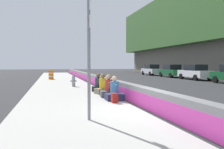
{
  "coord_description": "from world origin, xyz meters",
  "views": [
    {
      "loc": [
        -7.79,
        3.52,
        1.74
      ],
      "look_at": [
        4.18,
        0.49,
        1.22
      ],
      "focal_mm": 38.8,
      "sensor_mm": 36.0,
      "label": 1
    }
  ],
  "objects_px": {
    "seated_person_foreground": "(115,93)",
    "seated_person_far": "(98,86)",
    "fire_hydrant": "(74,80)",
    "backpack": "(115,98)",
    "seated_person_middle": "(109,90)",
    "parked_car_far": "(152,70)",
    "route_sign_post": "(89,48)",
    "parked_car_midline": "(171,71)",
    "construction_barrel": "(51,75)",
    "parked_car_fourth": "(195,72)",
    "seated_person_rear": "(103,88)"
  },
  "relations": [
    {
      "from": "seated_person_far",
      "to": "parked_car_midline",
      "type": "relative_size",
      "value": 0.23
    },
    {
      "from": "fire_hydrant",
      "to": "seated_person_middle",
      "type": "bearing_deg",
      "value": -169.22
    },
    {
      "from": "seated_person_middle",
      "to": "parked_car_far",
      "type": "relative_size",
      "value": 0.24
    },
    {
      "from": "parked_car_far",
      "to": "seated_person_foreground",
      "type": "bearing_deg",
      "value": 153.27
    },
    {
      "from": "seated_person_foreground",
      "to": "seated_person_middle",
      "type": "bearing_deg",
      "value": 0.26
    },
    {
      "from": "seated_person_foreground",
      "to": "parked_car_midline",
      "type": "distance_m",
      "value": 23.14
    },
    {
      "from": "parked_car_fourth",
      "to": "parked_car_far",
      "type": "bearing_deg",
      "value": 0.65
    },
    {
      "from": "route_sign_post",
      "to": "seated_person_rear",
      "type": "xyz_separation_m",
      "value": [
        5.94,
        -1.66,
        -1.73
      ]
    },
    {
      "from": "fire_hydrant",
      "to": "parked_car_fourth",
      "type": "xyz_separation_m",
      "value": [
        6.51,
        -14.14,
        0.27
      ]
    },
    {
      "from": "seated_person_foreground",
      "to": "parked_car_fourth",
      "type": "distance_m",
      "value": 18.87
    },
    {
      "from": "seated_person_middle",
      "to": "parked_car_fourth",
      "type": "height_order",
      "value": "parked_car_fourth"
    },
    {
      "from": "seated_person_foreground",
      "to": "construction_barrel",
      "type": "xyz_separation_m",
      "value": [
        16.16,
        2.73,
        0.14
      ]
    },
    {
      "from": "seated_person_foreground",
      "to": "parked_car_midline",
      "type": "xyz_separation_m",
      "value": [
        19.16,
        -12.98,
        0.39
      ]
    },
    {
      "from": "backpack",
      "to": "parked_car_fourth",
      "type": "distance_m",
      "value": 19.48
    },
    {
      "from": "seated_person_far",
      "to": "parked_car_fourth",
      "type": "relative_size",
      "value": 0.23
    },
    {
      "from": "backpack",
      "to": "fire_hydrant",
      "type": "bearing_deg",
      "value": 7.12
    },
    {
      "from": "construction_barrel",
      "to": "backpack",
      "type": "bearing_deg",
      "value": -171.39
    },
    {
      "from": "fire_hydrant",
      "to": "backpack",
      "type": "xyz_separation_m",
      "value": [
        -7.85,
        -0.98,
        -0.25
      ]
    },
    {
      "from": "seated_person_rear",
      "to": "seated_person_middle",
      "type": "bearing_deg",
      "value": -179.52
    },
    {
      "from": "seated_person_middle",
      "to": "seated_person_far",
      "type": "distance_m",
      "value": 2.71
    },
    {
      "from": "route_sign_post",
      "to": "fire_hydrant",
      "type": "xyz_separation_m",
      "value": [
        10.67,
        -0.52,
        -1.62
      ]
    },
    {
      "from": "parked_car_fourth",
      "to": "route_sign_post",
      "type": "bearing_deg",
      "value": 139.53
    },
    {
      "from": "backpack",
      "to": "construction_barrel",
      "type": "xyz_separation_m",
      "value": [
        16.83,
        2.55,
        0.28
      ]
    },
    {
      "from": "seated_person_foreground",
      "to": "parked_car_far",
      "type": "distance_m",
      "value": 28.57
    },
    {
      "from": "seated_person_foreground",
      "to": "seated_person_rear",
      "type": "distance_m",
      "value": 2.45
    },
    {
      "from": "route_sign_post",
      "to": "parked_car_midline",
      "type": "bearing_deg",
      "value": -32.9
    },
    {
      "from": "parked_car_fourth",
      "to": "seated_person_rear",
      "type": "bearing_deg",
      "value": 130.84
    },
    {
      "from": "parked_car_fourth",
      "to": "parked_car_midline",
      "type": "bearing_deg",
      "value": 0.08
    },
    {
      "from": "fire_hydrant",
      "to": "parked_car_midline",
      "type": "bearing_deg",
      "value": -49.73
    },
    {
      "from": "route_sign_post",
      "to": "fire_hydrant",
      "type": "relative_size",
      "value": 4.09
    },
    {
      "from": "parked_car_far",
      "to": "fire_hydrant",
      "type": "bearing_deg",
      "value": 142.61
    },
    {
      "from": "route_sign_post",
      "to": "backpack",
      "type": "distance_m",
      "value": 3.71
    },
    {
      "from": "seated_person_foreground",
      "to": "seated_person_middle",
      "type": "height_order",
      "value": "seated_person_middle"
    },
    {
      "from": "seated_person_far",
      "to": "parked_car_far",
      "type": "distance_m",
      "value": 25.22
    },
    {
      "from": "fire_hydrant",
      "to": "parked_car_midline",
      "type": "distance_m",
      "value": 18.53
    },
    {
      "from": "fire_hydrant",
      "to": "parked_car_midline",
      "type": "height_order",
      "value": "parked_car_midline"
    },
    {
      "from": "parked_car_midline",
      "to": "fire_hydrant",
      "type": "bearing_deg",
      "value": 130.27
    },
    {
      "from": "seated_person_middle",
      "to": "seated_person_far",
      "type": "bearing_deg",
      "value": 0.05
    },
    {
      "from": "seated_person_foreground",
      "to": "seated_person_middle",
      "type": "relative_size",
      "value": 0.98
    },
    {
      "from": "seated_person_foreground",
      "to": "seated_person_far",
      "type": "height_order",
      "value": "seated_person_foreground"
    },
    {
      "from": "route_sign_post",
      "to": "construction_barrel",
      "type": "relative_size",
      "value": 3.79
    },
    {
      "from": "backpack",
      "to": "parked_car_midline",
      "type": "height_order",
      "value": "parked_car_midline"
    },
    {
      "from": "seated_person_rear",
      "to": "fire_hydrant",
      "type": "bearing_deg",
      "value": 13.59
    },
    {
      "from": "construction_barrel",
      "to": "parked_car_fourth",
      "type": "distance_m",
      "value": 15.91
    },
    {
      "from": "construction_barrel",
      "to": "parked_car_far",
      "type": "xyz_separation_m",
      "value": [
        9.35,
        -15.58,
        0.24
      ]
    },
    {
      "from": "route_sign_post",
      "to": "construction_barrel",
      "type": "xyz_separation_m",
      "value": [
        19.65,
        1.05,
        -1.59
      ]
    },
    {
      "from": "seated_person_middle",
      "to": "parked_car_midline",
      "type": "distance_m",
      "value": 22.23
    },
    {
      "from": "seated_person_middle",
      "to": "parked_car_far",
      "type": "xyz_separation_m",
      "value": [
        24.4,
        -12.85,
        0.38
      ]
    },
    {
      "from": "fire_hydrant",
      "to": "backpack",
      "type": "relative_size",
      "value": 2.2
    },
    {
      "from": "seated_person_foreground",
      "to": "seated_person_middle",
      "type": "distance_m",
      "value": 1.12
    }
  ]
}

